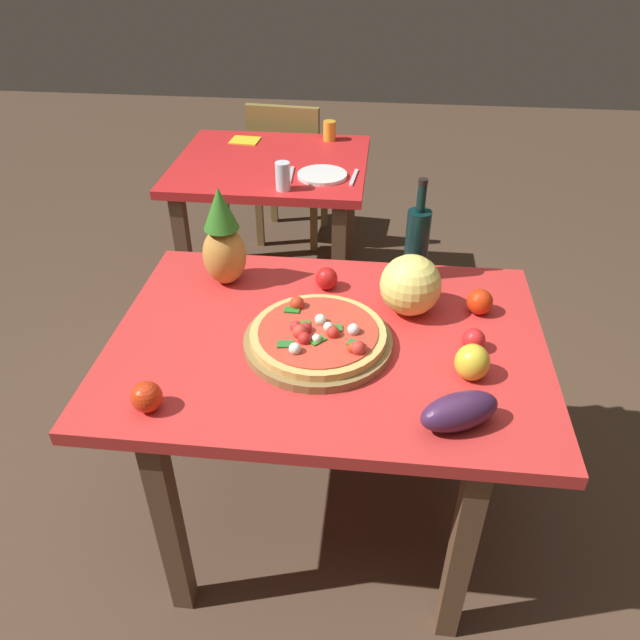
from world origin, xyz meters
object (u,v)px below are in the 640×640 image
at_px(tomato_at_corner, 480,302).
at_px(drinking_glass_juice, 329,131).
at_px(dining_chair, 289,165).
at_px(wine_bottle, 417,242).
at_px(drinking_glass_water, 283,176).
at_px(dinner_plate, 322,175).
at_px(display_table, 327,362).
at_px(pizza, 318,334).
at_px(pizza_board, 318,341).
at_px(eggplant, 459,411).
at_px(knife_utensil, 354,177).
at_px(tomato_near_board, 147,397).
at_px(pineapple_left, 223,241).
at_px(tomato_by_bottle, 326,279).
at_px(tomato_beside_pepper, 474,340).
at_px(fork_utensil, 291,175).
at_px(napkin_folded, 245,140).
at_px(melon, 411,285).
at_px(background_table, 272,185).
at_px(bell_pepper, 472,362).

relative_size(tomato_at_corner, drinking_glass_juice, 0.81).
bearing_deg(dining_chair, wine_bottle, 117.65).
xyz_separation_m(drinking_glass_water, dinner_plate, (0.15, 0.16, -0.05)).
height_order(display_table, pizza, pizza).
xyz_separation_m(pizza_board, tomato_at_corner, (0.46, 0.21, 0.03)).
height_order(eggplant, drinking_glass_juice, drinking_glass_juice).
bearing_deg(knife_utensil, tomato_near_board, -100.19).
xyz_separation_m(pineapple_left, tomato_near_board, (-0.05, -0.61, -0.11)).
distance_m(wine_bottle, tomato_by_bottle, 0.31).
xyz_separation_m(tomato_beside_pepper, dinner_plate, (-0.54, 1.18, -0.02)).
xyz_separation_m(tomato_beside_pepper, fork_utensil, (-0.68, 1.18, -0.03)).
xyz_separation_m(fork_utensil, napkin_folded, (-0.30, 0.42, -0.00)).
bearing_deg(tomato_near_board, drinking_glass_juice, 82.75).
bearing_deg(dinner_plate, melon, -69.96).
distance_m(drinking_glass_water, fork_utensil, 0.17).
relative_size(display_table, dinner_plate, 5.59).
relative_size(wine_bottle, melon, 1.84).
xyz_separation_m(dining_chair, tomato_by_bottle, (0.39, -1.71, 0.30)).
height_order(tomato_by_bottle, tomato_near_board, tomato_near_board).
xyz_separation_m(pizza, eggplant, (0.36, -0.27, 0.00)).
bearing_deg(fork_utensil, tomato_beside_pepper, -63.45).
distance_m(pineapple_left, tomato_at_corner, 0.81).
relative_size(background_table, napkin_folded, 6.38).
bearing_deg(napkin_folded, pineapple_left, -80.52).
bearing_deg(tomato_by_bottle, fork_utensil, 105.37).
bearing_deg(dinner_plate, tomato_near_board, -100.07).
distance_m(background_table, wine_bottle, 1.19).
bearing_deg(melon, tomato_near_board, -141.97).
relative_size(dining_chair, bell_pepper, 8.52).
bearing_deg(tomato_at_corner, pizza_board, -155.43).
height_order(background_table, drinking_glass_juice, drinking_glass_juice).
relative_size(eggplant, tomato_at_corner, 2.58).
relative_size(display_table, tomato_by_bottle, 17.31).
bearing_deg(dinner_plate, pizza_board, -84.48).
distance_m(background_table, drinking_glass_juice, 0.43).
xyz_separation_m(display_table, pizza, (-0.02, -0.04, 0.13)).
xyz_separation_m(tomato_beside_pepper, knife_utensil, (-0.40, 1.18, -0.03)).
height_order(pizza, dinner_plate, pizza).
height_order(pizza_board, eggplant, eggplant).
distance_m(eggplant, tomato_at_corner, 0.50).
height_order(fork_utensil, napkin_folded, fork_utensil).
xyz_separation_m(eggplant, fork_utensil, (-0.62, 1.48, -0.04)).
bearing_deg(tomato_beside_pepper, pizza_board, -176.27).
bearing_deg(eggplant, display_table, 137.55).
xyz_separation_m(pizza, wine_bottle, (0.27, 0.41, 0.08)).
distance_m(tomato_near_board, drinking_glass_juice, 2.01).
height_order(dining_chair, bell_pepper, dining_chair).
xyz_separation_m(tomato_near_board, drinking_glass_juice, (0.25, 1.99, 0.01)).
height_order(drinking_glass_water, knife_utensil, drinking_glass_water).
relative_size(eggplant, tomato_beside_pepper, 3.13).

